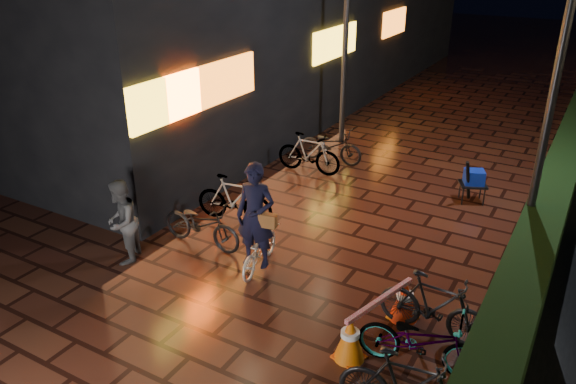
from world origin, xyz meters
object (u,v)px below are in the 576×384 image
Objects in this scene: cyclist at (257,231)px; cart_assembly at (473,179)px; bystander_person at (121,222)px; traffic_barrier at (379,318)px.

cyclist reaches higher than cart_assembly.
bystander_person is 0.77× the size of cyclist.
cart_assembly reaches higher than traffic_barrier.
cart_assembly is at bearing 89.36° from traffic_barrier.
bystander_person is at bearing -130.59° from cart_assembly.
cyclist is at bearing 87.92° from bystander_person.
bystander_person is 1.46× the size of cart_assembly.
traffic_barrier is at bearing -15.46° from cyclist.
cyclist is 1.18× the size of traffic_barrier.
traffic_barrier is at bearing 67.97° from bystander_person.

